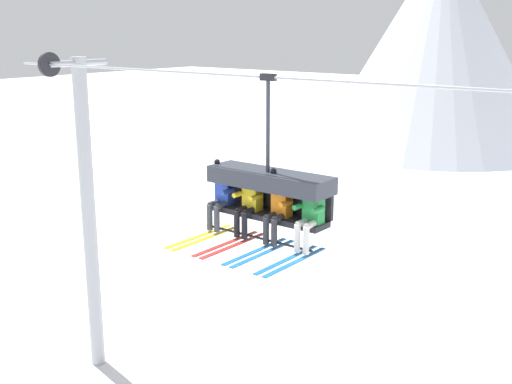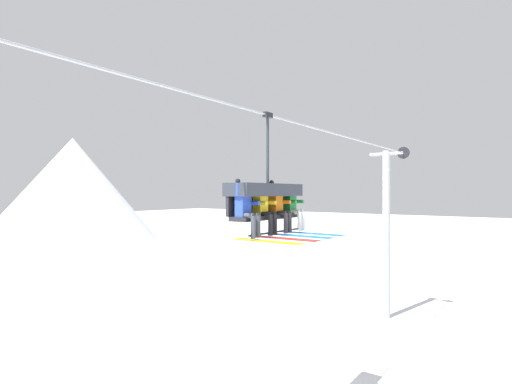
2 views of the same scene
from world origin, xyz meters
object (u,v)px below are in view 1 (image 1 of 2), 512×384
object	(u,v)px
skier_blue	(221,196)
skier_green	(309,215)
skier_yellow	(248,203)
skier_orange	(278,208)
chairlift_chair	(270,187)
lift_tower_near	(88,210)

from	to	relation	value
skier_blue	skier_green	size ratio (longest dim) A/B	1.00
skier_yellow	skier_orange	world-z (taller)	skier_orange
chairlift_chair	skier_orange	xyz separation A→B (m)	(0.32, -0.21, -0.28)
skier_blue	skier_orange	world-z (taller)	same
skier_blue	skier_yellow	xyz separation A→B (m)	(0.66, -0.01, -0.02)
chairlift_chair	lift_tower_near	bearing A→B (deg)	173.53
chairlift_chair	skier_green	world-z (taller)	chairlift_chair
skier_orange	skier_green	size ratio (longest dim) A/B	1.00
skier_orange	chairlift_chair	bearing A→B (deg)	146.58
chairlift_chair	skier_blue	world-z (taller)	chairlift_chair
skier_blue	lift_tower_near	bearing A→B (deg)	170.06
skier_yellow	skier_blue	bearing A→B (deg)	179.41
lift_tower_near	chairlift_chair	world-z (taller)	lift_tower_near
lift_tower_near	chairlift_chair	distance (m)	6.52
skier_yellow	lift_tower_near	bearing A→B (deg)	171.08
lift_tower_near	skier_green	bearing A→B (deg)	-7.32
skier_blue	skier_green	bearing A→B (deg)	-0.20
skier_orange	skier_green	bearing A→B (deg)	-0.59
chairlift_chair	skier_blue	size ratio (longest dim) A/B	1.68
lift_tower_near	skier_green	distance (m)	7.43
chairlift_chair	skier_yellow	xyz separation A→B (m)	(-0.33, -0.22, -0.30)
lift_tower_near	skier_yellow	world-z (taller)	lift_tower_near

